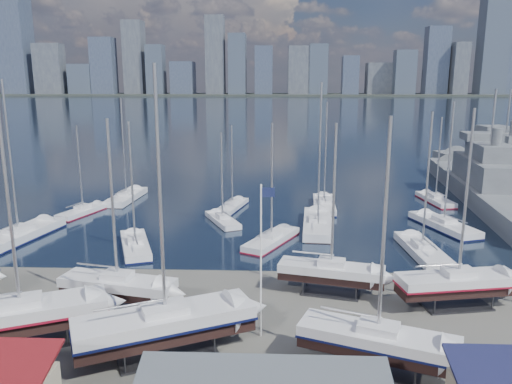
{
  "coord_description": "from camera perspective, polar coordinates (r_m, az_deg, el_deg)",
  "views": [
    {
      "loc": [
        0.55,
        -45.17,
        17.95
      ],
      "look_at": [
        -1.65,
        8.0,
        6.01
      ],
      "focal_mm": 35.0,
      "sensor_mm": 36.0,
      "label": 1
    }
  ],
  "objects": [
    {
      "name": "sailboat_cradle_4",
      "position": [
        43.49,
        8.58,
        -9.0
      ],
      "size": [
        9.23,
        4.5,
        14.63
      ],
      "rotation": [
        0.0,
        0.0,
        -0.24
      ],
      "color": "#2D2D33",
      "rests_on": "ground"
    },
    {
      "name": "far_shore",
      "position": [
        605.4,
        2.36,
        11.05
      ],
      "size": [
        1400.0,
        80.0,
        2.2
      ],
      "primitive_type": "cube",
      "color": "#2D332D",
      "rests_on": "ground"
    },
    {
      "name": "ground",
      "position": [
        39.49,
        1.35,
        -14.39
      ],
      "size": [
        1400.0,
        1400.0,
        0.0
      ],
      "primitive_type": "plane",
      "color": "#605E59",
      "rests_on": "ground"
    },
    {
      "name": "sailboat_moored_11",
      "position": [
        79.59,
        19.81,
        -0.92
      ],
      "size": [
        3.82,
        9.2,
        13.34
      ],
      "rotation": [
        0.0,
        0.0,
        1.72
      ],
      "color": "black",
      "rests_on": "water"
    },
    {
      "name": "sailboat_cradle_5",
      "position": [
        33.3,
        13.73,
        -16.22
      ],
      "size": [
        10.24,
        6.14,
        16.01
      ],
      "rotation": [
        0.0,
        0.0,
        -0.37
      ],
      "color": "#2D2D33",
      "rests_on": "ground"
    },
    {
      "name": "sailboat_moored_5",
      "position": [
        71.19,
        -2.71,
        -1.71
      ],
      "size": [
        4.3,
        8.66,
        12.48
      ],
      "rotation": [
        0.0,
        0.0,
        1.32
      ],
      "color": "black",
      "rests_on": "water"
    },
    {
      "name": "sailboat_moored_2",
      "position": [
        78.73,
        -14.58,
        -0.7
      ],
      "size": [
        3.87,
        10.91,
        16.16
      ],
      "rotation": [
        0.0,
        0.0,
        1.49
      ],
      "color": "black",
      "rests_on": "water"
    },
    {
      "name": "sailboat_cradle_1",
      "position": [
        38.7,
        -25.26,
        -12.68
      ],
      "size": [
        11.69,
        7.62,
        18.23
      ],
      "rotation": [
        0.0,
        0.0,
        0.43
      ],
      "color": "#2D2D33",
      "rests_on": "ground"
    },
    {
      "name": "sailboat_moored_8",
      "position": [
        72.27,
        7.77,
        -1.6
      ],
      "size": [
        3.43,
        10.65,
        15.73
      ],
      "rotation": [
        0.0,
        0.0,
        1.52
      ],
      "color": "black",
      "rests_on": "water"
    },
    {
      "name": "sailboat_cradle_2",
      "position": [
        41.68,
        -15.51,
        -10.28
      ],
      "size": [
        9.62,
        4.53,
        15.22
      ],
      "rotation": [
        0.0,
        0.0,
        -0.22
      ],
      "color": "#2D2D33",
      "rests_on": "ground"
    },
    {
      "name": "sailboat_moored_0",
      "position": [
        63.4,
        -25.45,
        -4.77
      ],
      "size": [
        6.16,
        13.14,
        18.95
      ],
      "rotation": [
        0.0,
        0.0,
        1.36
      ],
      "color": "black",
      "rests_on": "water"
    },
    {
      "name": "sailboat_moored_7",
      "position": [
        62.31,
        7.06,
        -3.88
      ],
      "size": [
        4.33,
        12.54,
        18.6
      ],
      "rotation": [
        0.0,
        0.0,
        1.5
      ],
      "color": "black",
      "rests_on": "water"
    },
    {
      "name": "sailboat_moored_9",
      "position": [
        55.72,
        18.43,
        -6.47
      ],
      "size": [
        3.66,
        10.54,
        15.63
      ],
      "rotation": [
        0.0,
        0.0,
        1.64
      ],
      "color": "black",
      "rests_on": "water"
    },
    {
      "name": "car_b",
      "position": [
        31.87,
        0.15,
        -19.99
      ],
      "size": [
        4.62,
        1.67,
        1.52
      ],
      "primitive_type": "imported",
      "rotation": [
        0.0,
        0.0,
        1.58
      ],
      "color": "gray",
      "rests_on": "ground"
    },
    {
      "name": "sailboat_cradle_3",
      "position": [
        34.6,
        -10.3,
        -14.6
      ],
      "size": [
        12.14,
        8.15,
        18.95
      ],
      "rotation": [
        0.0,
        0.0,
        0.45
      ],
      "color": "#2D2D33",
      "rests_on": "ground"
    },
    {
      "name": "skyline",
      "position": [
        599.36,
        1.62,
        14.67
      ],
      "size": [
        639.14,
        43.8,
        107.69
      ],
      "color": "#475166",
      "rests_on": "far_shore"
    },
    {
      "name": "sailboat_cradle_6",
      "position": [
        43.76,
        22.09,
        -9.61
      ],
      "size": [
        10.21,
        4.52,
        15.95
      ],
      "rotation": [
        0.0,
        0.0,
        0.18
      ],
      "color": "#2D2D33",
      "rests_on": "ground"
    },
    {
      "name": "sailboat_moored_6",
      "position": [
        56.31,
        1.78,
        -5.61
      ],
      "size": [
        6.63,
        9.63,
        14.14
      ],
      "rotation": [
        0.0,
        0.0,
        1.1
      ],
      "color": "black",
      "rests_on": "water"
    },
    {
      "name": "sailboat_moored_4",
      "position": [
        64.28,
        -3.84,
        -3.29
      ],
      "size": [
        5.47,
        8.28,
        12.2
      ],
      "rotation": [
        0.0,
        0.0,
        2.01
      ],
      "color": "black",
      "rests_on": "water"
    },
    {
      "name": "water",
      "position": [
        345.64,
        2.3,
        9.64
      ],
      "size": [
        1400.0,
        600.0,
        0.4
      ],
      "primitive_type": "cube",
      "color": "#1B273E",
      "rests_on": "ground"
    },
    {
      "name": "naval_ship_west",
      "position": [
        103.08,
        26.29,
        2.25
      ],
      "size": [
        12.78,
        44.46,
        17.95
      ],
      "rotation": [
        0.0,
        0.0,
        1.7
      ],
      "color": "slate",
      "rests_on": "water"
    },
    {
      "name": "sailboat_moored_3",
      "position": [
        55.88,
        -13.61,
        -6.12
      ],
      "size": [
        5.84,
        10.02,
        14.46
      ],
      "rotation": [
        0.0,
        0.0,
        1.92
      ],
      "color": "black",
      "rests_on": "water"
    },
    {
      "name": "sailboat_moored_10",
      "position": [
        65.9,
        20.64,
        -3.71
      ],
      "size": [
        6.4,
        11.27,
        16.25
      ],
      "rotation": [
        0.0,
        0.0,
        1.9
      ],
      "color": "black",
      "rests_on": "water"
    },
    {
      "name": "flagpole",
      "position": [
        34.69,
        0.69,
        -6.85
      ],
      "size": [
        0.99,
        0.12,
        11.15
      ],
      "color": "white",
      "rests_on": "ground"
    },
    {
      "name": "naval_ship_east",
      "position": [
        84.11,
        24.78,
        0.31
      ],
      "size": [
        12.75,
        49.8,
        18.43
      ],
      "rotation": [
        0.0,
        0.0,
        1.47
      ],
      "color": "slate",
      "rests_on": "water"
    },
    {
      "name": "sailboat_moored_1",
      "position": [
        72.39,
        -19.14,
        -2.17
      ],
      "size": [
        5.01,
        8.77,
        12.65
      ],
      "rotation": [
        0.0,
        0.0,
        1.24
      ],
      "color": "black",
      "rests_on": "water"
    }
  ]
}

